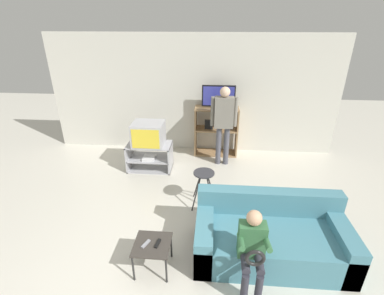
{
  "coord_description": "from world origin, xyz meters",
  "views": [
    {
      "loc": [
        0.48,
        -1.88,
        2.86
      ],
      "look_at": [
        0.14,
        2.3,
        0.9
      ],
      "focal_mm": 26.0,
      "sensor_mm": 36.0,
      "label": 1
    }
  ],
  "objects_px": {
    "television_flat": "(219,97)",
    "television_main": "(148,134)",
    "remote_control_black": "(158,243)",
    "person_seated_child": "(252,247)",
    "folding_stool": "(204,179)",
    "tv_stand": "(150,157)",
    "person_standing_adult": "(224,119)",
    "media_shelf": "(216,131)",
    "snack_table": "(152,247)",
    "couch": "(270,237)",
    "remote_control_white": "(146,244)"
  },
  "relations": [
    {
      "from": "television_flat",
      "to": "couch",
      "type": "height_order",
      "value": "television_flat"
    },
    {
      "from": "tv_stand",
      "to": "media_shelf",
      "type": "bearing_deg",
      "value": 31.11
    },
    {
      "from": "television_flat",
      "to": "folding_stool",
      "type": "relative_size",
      "value": 1.14
    },
    {
      "from": "tv_stand",
      "to": "television_flat",
      "type": "xyz_separation_m",
      "value": [
        1.37,
        0.78,
        1.06
      ]
    },
    {
      "from": "television_main",
      "to": "folding_stool",
      "type": "distance_m",
      "value": 1.64
    },
    {
      "from": "tv_stand",
      "to": "couch",
      "type": "distance_m",
      "value": 2.98
    },
    {
      "from": "television_flat",
      "to": "person_seated_child",
      "type": "bearing_deg",
      "value": -83.89
    },
    {
      "from": "remote_control_white",
      "to": "couch",
      "type": "height_order",
      "value": "couch"
    },
    {
      "from": "tv_stand",
      "to": "person_standing_adult",
      "type": "xyz_separation_m",
      "value": [
        1.48,
        0.34,
        0.74
      ]
    },
    {
      "from": "couch",
      "to": "person_standing_adult",
      "type": "height_order",
      "value": "person_standing_adult"
    },
    {
      "from": "tv_stand",
      "to": "television_flat",
      "type": "bearing_deg",
      "value": 29.79
    },
    {
      "from": "remote_control_black",
      "to": "remote_control_white",
      "type": "distance_m",
      "value": 0.14
    },
    {
      "from": "tv_stand",
      "to": "person_standing_adult",
      "type": "height_order",
      "value": "person_standing_adult"
    },
    {
      "from": "television_main",
      "to": "tv_stand",
      "type": "bearing_deg",
      "value": 129.33
    },
    {
      "from": "remote_control_black",
      "to": "couch",
      "type": "distance_m",
      "value": 1.45
    },
    {
      "from": "television_main",
      "to": "folding_stool",
      "type": "xyz_separation_m",
      "value": [
        1.15,
        -1.13,
        -0.28
      ]
    },
    {
      "from": "television_flat",
      "to": "television_main",
      "type": "bearing_deg",
      "value": -149.86
    },
    {
      "from": "person_seated_child",
      "to": "tv_stand",
      "type": "bearing_deg",
      "value": 122.91
    },
    {
      "from": "media_shelf",
      "to": "snack_table",
      "type": "distance_m",
      "value": 3.42
    },
    {
      "from": "couch",
      "to": "remote_control_black",
      "type": "bearing_deg",
      "value": -165.71
    },
    {
      "from": "remote_control_black",
      "to": "person_seated_child",
      "type": "height_order",
      "value": "person_seated_child"
    },
    {
      "from": "couch",
      "to": "tv_stand",
      "type": "bearing_deg",
      "value": 133.71
    },
    {
      "from": "television_main",
      "to": "snack_table",
      "type": "bearing_deg",
      "value": -76.9
    },
    {
      "from": "tv_stand",
      "to": "remote_control_white",
      "type": "relative_size",
      "value": 6.16
    },
    {
      "from": "tv_stand",
      "to": "snack_table",
      "type": "distance_m",
      "value": 2.59
    },
    {
      "from": "snack_table",
      "to": "person_standing_adult",
      "type": "height_order",
      "value": "person_standing_adult"
    },
    {
      "from": "couch",
      "to": "person_seated_child",
      "type": "relative_size",
      "value": 1.88
    },
    {
      "from": "person_standing_adult",
      "to": "remote_control_white",
      "type": "bearing_deg",
      "value": -108.62
    },
    {
      "from": "remote_control_black",
      "to": "television_main",
      "type": "bearing_deg",
      "value": 114.99
    },
    {
      "from": "television_flat",
      "to": "couch",
      "type": "xyz_separation_m",
      "value": [
        0.69,
        -2.94,
        -1.06
      ]
    },
    {
      "from": "television_flat",
      "to": "couch",
      "type": "bearing_deg",
      "value": -76.76
    },
    {
      "from": "folding_stool",
      "to": "person_standing_adult",
      "type": "xyz_separation_m",
      "value": [
        0.33,
        1.48,
        0.51
      ]
    },
    {
      "from": "folding_stool",
      "to": "person_seated_child",
      "type": "xyz_separation_m",
      "value": [
        0.59,
        -1.55,
        0.11
      ]
    },
    {
      "from": "tv_stand",
      "to": "couch",
      "type": "xyz_separation_m",
      "value": [
        2.06,
        -2.16,
        0.0
      ]
    },
    {
      "from": "television_main",
      "to": "television_flat",
      "type": "bearing_deg",
      "value": 30.14
    },
    {
      "from": "television_main",
      "to": "remote_control_black",
      "type": "bearing_deg",
      "value": -75.41
    },
    {
      "from": "folding_stool",
      "to": "person_seated_child",
      "type": "height_order",
      "value": "person_seated_child"
    },
    {
      "from": "television_main",
      "to": "television_flat",
      "type": "xyz_separation_m",
      "value": [
        1.36,
        0.79,
        0.56
      ]
    },
    {
      "from": "remote_control_black",
      "to": "couch",
      "type": "relative_size",
      "value": 0.07
    },
    {
      "from": "folding_stool",
      "to": "remote_control_white",
      "type": "distance_m",
      "value": 1.53
    },
    {
      "from": "television_flat",
      "to": "snack_table",
      "type": "distance_m",
      "value": 3.53
    },
    {
      "from": "snack_table",
      "to": "couch",
      "type": "relative_size",
      "value": 0.23
    },
    {
      "from": "media_shelf",
      "to": "remote_control_black",
      "type": "distance_m",
      "value": 3.4
    },
    {
      "from": "remote_control_black",
      "to": "couch",
      "type": "height_order",
      "value": "couch"
    },
    {
      "from": "television_flat",
      "to": "person_standing_adult",
      "type": "height_order",
      "value": "person_standing_adult"
    },
    {
      "from": "media_shelf",
      "to": "snack_table",
      "type": "height_order",
      "value": "media_shelf"
    },
    {
      "from": "folding_stool",
      "to": "person_standing_adult",
      "type": "relative_size",
      "value": 0.37
    },
    {
      "from": "television_main",
      "to": "media_shelf",
      "type": "xyz_separation_m",
      "value": [
        1.34,
        0.82,
        -0.22
      ]
    },
    {
      "from": "tv_stand",
      "to": "television_main",
      "type": "height_order",
      "value": "television_main"
    },
    {
      "from": "television_main",
      "to": "media_shelf",
      "type": "height_order",
      "value": "media_shelf"
    }
  ]
}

